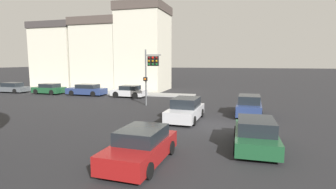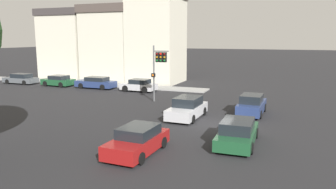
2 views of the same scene
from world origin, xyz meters
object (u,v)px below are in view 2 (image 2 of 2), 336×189
at_px(crossing_car_0, 252,105).
at_px(parked_car_0, 139,85).
at_px(crossing_car_1, 237,133).
at_px(parked_car_2, 58,81).
at_px(traffic_signal, 159,62).
at_px(parked_car_3, 21,79).
at_px(parked_car_1, 96,83).
at_px(crossing_car_2, 187,108).
at_px(crossing_car_3, 138,141).

relative_size(crossing_car_0, parked_car_0, 1.08).
distance_m(crossing_car_1, parked_car_2, 28.23).
relative_size(traffic_signal, parked_car_3, 1.14).
height_order(parked_car_0, parked_car_1, parked_car_0).
relative_size(crossing_car_0, parked_car_3, 0.93).
bearing_deg(traffic_signal, parked_car_2, -112.91).
bearing_deg(parked_car_1, parked_car_3, 1.82).
bearing_deg(parked_car_1, crossing_car_2, 146.57).
bearing_deg(traffic_signal, parked_car_0, -142.78).
relative_size(crossing_car_3, parked_car_3, 0.93).
height_order(crossing_car_0, parked_car_1, crossing_car_0).
bearing_deg(crossing_car_2, crossing_car_0, 125.58).
xyz_separation_m(crossing_car_1, crossing_car_2, (4.79, 4.48, 0.06)).
height_order(parked_car_2, parked_car_3, parked_car_2).
xyz_separation_m(crossing_car_3, parked_car_3, (17.65, 25.55, -0.04)).
bearing_deg(crossing_car_0, crossing_car_3, 160.03).
xyz_separation_m(crossing_car_2, crossing_car_3, (-8.10, 0.05, -0.06)).
relative_size(traffic_signal, crossing_car_2, 1.16).
height_order(traffic_signal, crossing_car_0, traffic_signal).
height_order(traffic_signal, parked_car_1, traffic_signal).
distance_m(crossing_car_2, crossing_car_3, 8.10).
bearing_deg(parked_car_0, parked_car_1, 0.50).
bearing_deg(parked_car_1, crossing_car_1, 143.10).
xyz_separation_m(traffic_signal, crossing_car_0, (-2.08, -8.65, -2.95)).
relative_size(crossing_car_1, crossing_car_3, 1.10).
height_order(traffic_signal, parked_car_3, traffic_signal).
xyz_separation_m(crossing_car_0, crossing_car_3, (-10.99, 4.34, -0.07)).
height_order(crossing_car_0, parked_car_3, crossing_car_0).
distance_m(crossing_car_0, parked_car_3, 30.63).
relative_size(crossing_car_1, parked_car_3, 1.03).
distance_m(parked_car_0, parked_car_1, 5.65).
relative_size(crossing_car_0, parked_car_1, 0.88).
relative_size(crossing_car_2, parked_car_0, 1.14).
bearing_deg(parked_car_0, crossing_car_2, 133.97).
bearing_deg(crossing_car_2, crossing_car_1, 44.72).
height_order(parked_car_0, parked_car_2, parked_car_0).
distance_m(traffic_signal, crossing_car_1, 13.51).
relative_size(crossing_car_1, parked_car_0, 1.19).
distance_m(crossing_car_1, crossing_car_2, 6.56).
distance_m(crossing_car_2, parked_car_1, 17.39).
bearing_deg(parked_car_2, crossing_car_0, 166.43).
distance_m(crossing_car_1, parked_car_1, 23.83).
relative_size(parked_car_0, parked_car_3, 0.86).
distance_m(crossing_car_0, crossing_car_1, 7.68).
distance_m(crossing_car_3, parked_car_3, 31.06).
height_order(traffic_signal, parked_car_2, traffic_signal).
distance_m(traffic_signal, crossing_car_0, 9.37).
bearing_deg(crossing_car_0, crossing_car_2, 125.57).
height_order(traffic_signal, crossing_car_1, traffic_signal).
bearing_deg(crossing_car_1, parked_car_1, 51.00).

